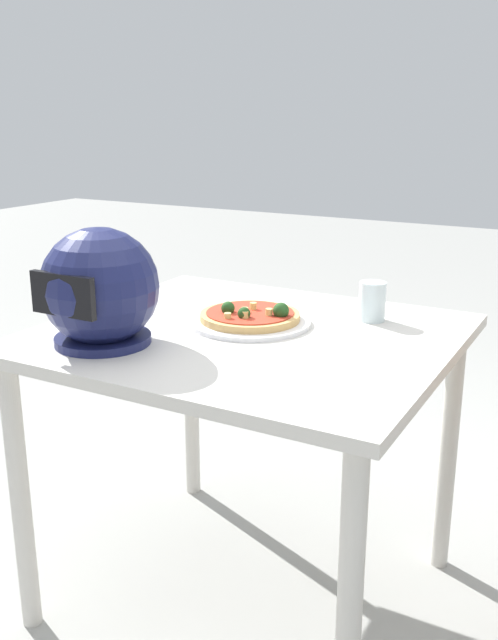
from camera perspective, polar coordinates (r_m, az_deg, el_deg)
ground_plane at (r=2.12m, az=-0.08°, el=-21.03°), size 14.00×14.00×0.00m
dining_table at (r=1.80m, az=-0.08°, el=-3.89°), size 0.99×0.89×0.76m
pizza_plate at (r=1.82m, az=0.08°, el=-0.15°), size 0.31×0.31×0.01m
pizza at (r=1.81m, az=0.14°, el=0.39°), size 0.26×0.26×0.05m
motorcycle_helmet at (r=1.67m, az=-11.98°, el=2.46°), size 0.28×0.28×0.28m
drinking_glass at (r=1.87m, az=9.93°, el=1.50°), size 0.07×0.07×0.10m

